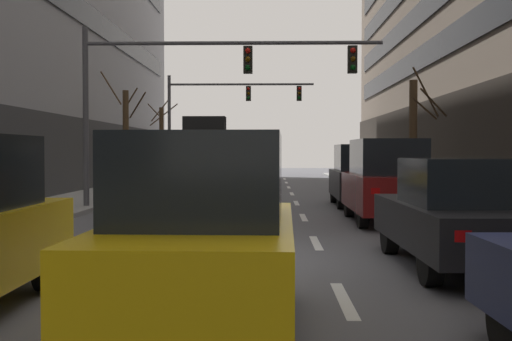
% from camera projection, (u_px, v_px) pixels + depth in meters
% --- Properties ---
extents(ground_plane, '(120.00, 120.00, 0.00)m').
position_uv_depth(ground_plane, '(232.00, 259.00, 11.07)').
color(ground_plane, '#515156').
extents(lane_stripe_l1_s3, '(0.16, 2.00, 0.01)m').
position_uv_depth(lane_stripe_l1_s3, '(92.00, 298.00, 8.11)').
color(lane_stripe_l1_s3, silver).
rests_on(lane_stripe_l1_s3, ground).
extents(lane_stripe_l1_s4, '(0.16, 2.00, 0.01)m').
position_uv_depth(lane_stripe_l1_s4, '(160.00, 242.00, 13.11)').
color(lane_stripe_l1_s4, silver).
rests_on(lane_stripe_l1_s4, ground).
extents(lane_stripe_l1_s5, '(0.16, 2.00, 0.01)m').
position_uv_depth(lane_stripe_l1_s5, '(191.00, 217.00, 18.10)').
color(lane_stripe_l1_s5, silver).
rests_on(lane_stripe_l1_s5, ground).
extents(lane_stripe_l1_s6, '(0.16, 2.00, 0.01)m').
position_uv_depth(lane_stripe_l1_s6, '(208.00, 203.00, 23.10)').
color(lane_stripe_l1_s6, silver).
rests_on(lane_stripe_l1_s6, ground).
extents(lane_stripe_l1_s7, '(0.16, 2.00, 0.01)m').
position_uv_depth(lane_stripe_l1_s7, '(219.00, 194.00, 28.10)').
color(lane_stripe_l1_s7, silver).
rests_on(lane_stripe_l1_s7, ground).
extents(lane_stripe_l1_s8, '(0.16, 2.00, 0.01)m').
position_uv_depth(lane_stripe_l1_s8, '(227.00, 187.00, 33.09)').
color(lane_stripe_l1_s8, silver).
rests_on(lane_stripe_l1_s8, ground).
extents(lane_stripe_l1_s9, '(0.16, 2.00, 0.01)m').
position_uv_depth(lane_stripe_l1_s9, '(233.00, 182.00, 38.09)').
color(lane_stripe_l1_s9, silver).
rests_on(lane_stripe_l1_s9, ground).
extents(lane_stripe_l1_s10, '(0.16, 2.00, 0.01)m').
position_uv_depth(lane_stripe_l1_s10, '(237.00, 179.00, 43.08)').
color(lane_stripe_l1_s10, silver).
rests_on(lane_stripe_l1_s10, ground).
extents(lane_stripe_l2_s3, '(0.16, 2.00, 0.01)m').
position_uv_depth(lane_stripe_l2_s3, '(344.00, 300.00, 8.04)').
color(lane_stripe_l2_s3, silver).
rests_on(lane_stripe_l2_s3, ground).
extents(lane_stripe_l2_s4, '(0.16, 2.00, 0.01)m').
position_uv_depth(lane_stripe_l2_s4, '(316.00, 243.00, 13.03)').
color(lane_stripe_l2_s4, silver).
rests_on(lane_stripe_l2_s4, ground).
extents(lane_stripe_l2_s5, '(0.16, 2.00, 0.01)m').
position_uv_depth(lane_stripe_l2_s5, '(303.00, 217.00, 18.03)').
color(lane_stripe_l2_s5, silver).
rests_on(lane_stripe_l2_s5, ground).
extents(lane_stripe_l2_s6, '(0.16, 2.00, 0.01)m').
position_uv_depth(lane_stripe_l2_s6, '(296.00, 203.00, 23.03)').
color(lane_stripe_l2_s6, silver).
rests_on(lane_stripe_l2_s6, ground).
extents(lane_stripe_l2_s7, '(0.16, 2.00, 0.01)m').
position_uv_depth(lane_stripe_l2_s7, '(292.00, 194.00, 28.02)').
color(lane_stripe_l2_s7, silver).
rests_on(lane_stripe_l2_s7, ground).
extents(lane_stripe_l2_s8, '(0.16, 2.00, 0.01)m').
position_uv_depth(lane_stripe_l2_s8, '(289.00, 187.00, 33.02)').
color(lane_stripe_l2_s8, silver).
rests_on(lane_stripe_l2_s8, ground).
extents(lane_stripe_l2_s9, '(0.16, 2.00, 0.01)m').
position_uv_depth(lane_stripe_l2_s9, '(286.00, 183.00, 38.02)').
color(lane_stripe_l2_s9, silver).
rests_on(lane_stripe_l2_s9, ground).
extents(lane_stripe_l2_s10, '(0.16, 2.00, 0.01)m').
position_uv_depth(lane_stripe_l2_s10, '(285.00, 179.00, 43.01)').
color(lane_stripe_l2_s10, silver).
rests_on(lane_stripe_l2_s10, ground).
extents(car_driving_1, '(1.88, 4.45, 2.15)m').
position_uv_depth(car_driving_1, '(164.00, 173.00, 22.72)').
color(car_driving_1, black).
rests_on(car_driving_1, ground).
extents(car_driving_2, '(2.02, 4.52, 1.67)m').
position_uv_depth(car_driving_2, '(210.00, 168.00, 39.86)').
color(car_driving_2, black).
rests_on(car_driving_2, ground).
extents(taxi_driving_3, '(1.84, 4.22, 2.19)m').
position_uv_depth(taxi_driving_3, '(205.00, 235.00, 6.49)').
color(taxi_driving_3, black).
rests_on(taxi_driving_3, ground).
extents(taxi_driving_4, '(2.01, 4.40, 1.79)m').
position_uv_depth(taxi_driving_4, '(187.00, 175.00, 28.37)').
color(taxi_driving_4, black).
rests_on(taxi_driving_4, ground).
extents(car_parked_1, '(2.00, 4.65, 1.74)m').
position_uv_depth(car_parked_1, '(462.00, 214.00, 10.19)').
color(car_parked_1, black).
rests_on(car_parked_1, ground).
extents(car_parked_2, '(1.86, 4.45, 2.16)m').
position_uv_depth(car_parked_2, '(387.00, 181.00, 16.78)').
color(car_parked_2, black).
rests_on(car_parked_2, ground).
extents(car_parked_3, '(1.84, 4.30, 2.07)m').
position_uv_depth(car_parked_3, '(360.00, 175.00, 21.77)').
color(car_parked_3, black).
rests_on(car_parked_3, ground).
extents(traffic_signal_0, '(9.32, 0.35, 5.59)m').
position_uv_depth(traffic_signal_0, '(195.00, 77.00, 20.12)').
color(traffic_signal_0, '#4C4C51').
rests_on(traffic_signal_0, sidewalk_left).
extents(traffic_signal_1, '(8.30, 0.35, 6.01)m').
position_uv_depth(traffic_signal_1, '(221.00, 106.00, 36.78)').
color(traffic_signal_1, '#4C4C51').
rests_on(traffic_signal_1, sidewalk_left).
extents(street_tree_0, '(1.49, 1.39, 4.72)m').
position_uv_depth(street_tree_0, '(414.00, 136.00, 23.94)').
color(street_tree_0, '#4C3823').
rests_on(street_tree_0, sidewalk_right).
extents(street_tree_2, '(2.10, 2.10, 5.33)m').
position_uv_depth(street_tree_2, '(126.00, 137.00, 29.43)').
color(street_tree_2, '#4C3823').
rests_on(street_tree_2, sidewalk_left).
extents(street_tree_3, '(1.75, 1.74, 5.03)m').
position_uv_depth(street_tree_3, '(161.00, 141.00, 39.05)').
color(street_tree_3, '#4C3823').
rests_on(street_tree_3, sidewalk_left).
extents(pedestrian_0, '(0.45, 0.36, 1.51)m').
position_uv_depth(pedestrian_0, '(416.00, 176.00, 22.10)').
color(pedestrian_0, '#383D59').
rests_on(pedestrian_0, sidewalk_right).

